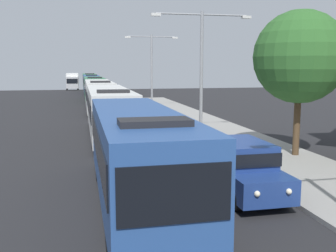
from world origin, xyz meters
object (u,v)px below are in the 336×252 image
(streetlamp_far, at_px, (152,64))
(roadside_tree, at_px, (300,57))
(streetlamp_mid, at_px, (202,60))
(bus_fourth_in_line, at_px, (94,88))
(bus_middle, at_px, (99,95))
(box_truck_oncoming, at_px, (73,81))
(white_suv, at_px, (242,166))
(bus_tail_end, at_px, (89,81))
(bus_second_in_line, at_px, (109,110))
(bus_lead, at_px, (137,153))
(bus_rear, at_px, (91,83))

(streetlamp_far, xyz_separation_m, roadside_tree, (3.15, -22.88, 0.14))
(streetlamp_mid, bearing_deg, streetlamp_far, 90.00)
(bus_fourth_in_line, bearing_deg, streetlamp_far, -68.55)
(bus_middle, distance_m, box_truck_oncoming, 42.40)
(white_suv, bearing_deg, streetlamp_far, 86.49)
(bus_tail_end, bearing_deg, streetlamp_far, -82.57)
(bus_middle, relative_size, bus_tail_end, 1.02)
(bus_middle, bearing_deg, streetlamp_mid, -72.15)
(bus_second_in_line, height_order, roadside_tree, roadside_tree)
(white_suv, relative_size, streetlamp_far, 0.61)
(bus_lead, bearing_deg, bus_second_in_line, 90.00)
(bus_lead, distance_m, streetlamp_mid, 12.30)
(bus_lead, xyz_separation_m, roadside_tree, (8.55, 4.92, 3.22))
(bus_rear, bearing_deg, bus_second_in_line, -90.00)
(white_suv, distance_m, streetlamp_mid, 11.28)
(bus_lead, bearing_deg, roadside_tree, 29.90)
(bus_second_in_line, relative_size, box_truck_oncoming, 1.53)
(bus_lead, distance_m, bus_second_in_line, 13.05)
(white_suv, height_order, streetlamp_far, streetlamp_far)
(bus_lead, xyz_separation_m, box_truck_oncoming, (-3.30, 69.63, 0.02))
(bus_second_in_line, bearing_deg, white_suv, -74.05)
(streetlamp_far, bearing_deg, bus_second_in_line, -110.11)
(bus_fourth_in_line, xyz_separation_m, streetlamp_far, (5.40, -13.74, 3.08))
(roadside_tree, bearing_deg, bus_lead, -150.10)
(bus_fourth_in_line, bearing_deg, white_suv, -84.90)
(bus_fourth_in_line, distance_m, roadside_tree, 37.74)
(bus_rear, height_order, box_truck_oncoming, bus_rear)
(bus_fourth_in_line, bearing_deg, roadside_tree, -76.85)
(white_suv, bearing_deg, streetlamp_mid, 80.79)
(bus_second_in_line, height_order, streetlamp_far, streetlamp_far)
(bus_rear, bearing_deg, streetlamp_mid, -83.14)
(streetlamp_mid, bearing_deg, bus_second_in_line, 155.51)
(bus_lead, bearing_deg, bus_tail_end, 90.00)
(box_truck_oncoming, height_order, roadside_tree, roadside_tree)
(roadside_tree, bearing_deg, box_truck_oncoming, 100.38)
(white_suv, bearing_deg, bus_middle, 97.73)
(box_truck_oncoming, xyz_separation_m, streetlamp_far, (8.70, -41.84, 3.06))
(bus_middle, relative_size, white_suv, 2.69)
(roadside_tree, bearing_deg, bus_fourth_in_line, 103.15)
(bus_rear, xyz_separation_m, white_suv, (3.70, -55.34, -0.66))
(bus_second_in_line, bearing_deg, streetlamp_mid, -24.49)
(bus_second_in_line, distance_m, bus_tail_end, 56.15)
(bus_rear, xyz_separation_m, bus_tail_end, (0.00, 13.76, 0.00))
(bus_lead, height_order, bus_second_in_line, same)
(bus_tail_end, bearing_deg, bus_middle, -90.00)
(streetlamp_far, bearing_deg, bus_tail_end, 97.43)
(bus_fourth_in_line, height_order, streetlamp_far, streetlamp_far)
(bus_middle, xyz_separation_m, roadside_tree, (8.55, -22.44, 3.22))
(bus_second_in_line, xyz_separation_m, bus_fourth_in_line, (-0.00, 28.48, -0.00))
(bus_lead, bearing_deg, box_truck_oncoming, 92.72)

